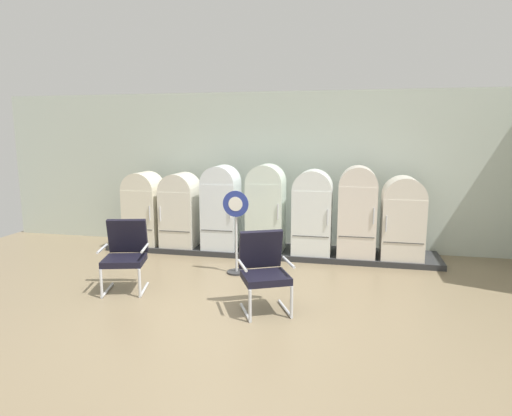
{
  "coord_description": "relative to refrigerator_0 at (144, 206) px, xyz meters",
  "views": [
    {
      "loc": [
        1.53,
        -5.04,
        2.3
      ],
      "look_at": [
        -0.16,
        2.75,
        0.93
      ],
      "focal_mm": 30.95,
      "sensor_mm": 36.0,
      "label": 1
    }
  ],
  "objects": [
    {
      "name": "sign_stand",
      "position": [
        2.19,
        -1.16,
        -0.21
      ],
      "size": [
        0.42,
        0.32,
        1.38
      ],
      "color": "#2D2D30",
      "rests_on": "ground"
    },
    {
      "name": "armchair_left",
      "position": [
        0.79,
        -2.22,
        -0.28
      ],
      "size": [
        0.74,
        0.77,
        1.03
      ],
      "color": "silver",
      "rests_on": "ground"
    },
    {
      "name": "refrigerator_6",
      "position": [
        4.9,
        0.03,
        0.0
      ],
      "size": [
        0.72,
        0.69,
        1.44
      ],
      "color": "silver",
      "rests_on": "display_plinth"
    },
    {
      "name": "display_plinth",
      "position": [
        2.46,
        0.13,
        -0.8
      ],
      "size": [
        6.29,
        0.95,
        0.1
      ],
      "primitive_type": "cube",
      "color": "#2C2D2F",
      "rests_on": "ground"
    },
    {
      "name": "refrigerator_3",
      "position": [
        2.46,
        -0.01,
        0.11
      ],
      "size": [
        0.67,
        0.62,
        1.62
      ],
      "color": "silver",
      "rests_on": "display_plinth"
    },
    {
      "name": "refrigerator_4",
      "position": [
        3.33,
        -0.01,
        0.06
      ],
      "size": [
        0.7,
        0.62,
        1.53
      ],
      "color": "white",
      "rests_on": "display_plinth"
    },
    {
      "name": "refrigerator_2",
      "position": [
        1.6,
        -0.0,
        0.09
      ],
      "size": [
        0.65,
        0.63,
        1.58
      ],
      "color": "white",
      "rests_on": "display_plinth"
    },
    {
      "name": "ground",
      "position": [
        2.46,
        -2.89,
        -0.88
      ],
      "size": [
        12.0,
        10.0,
        0.05
      ],
      "primitive_type": "cube",
      "color": "#827053"
    },
    {
      "name": "refrigerator_0",
      "position": [
        0.0,
        0.0,
        0.0
      ],
      "size": [
        0.67,
        0.64,
        1.43
      ],
      "color": "silver",
      "rests_on": "display_plinth"
    },
    {
      "name": "armchair_right",
      "position": [
        2.92,
        -2.53,
        -0.28
      ],
      "size": [
        0.8,
        0.83,
        1.03
      ],
      "color": "silver",
      "rests_on": "ground"
    },
    {
      "name": "back_wall",
      "position": [
        2.46,
        0.77,
        0.7
      ],
      "size": [
        11.76,
        0.12,
        3.08
      ],
      "color": "beige",
      "rests_on": "ground"
    },
    {
      "name": "refrigerator_1",
      "position": [
        0.76,
        0.02,
        -0.0
      ],
      "size": [
        0.66,
        0.68,
        1.42
      ],
      "color": "silver",
      "rests_on": "display_plinth"
    },
    {
      "name": "refrigerator_5",
      "position": [
        4.12,
        0.01,
        0.1
      ],
      "size": [
        0.66,
        0.65,
        1.61
      ],
      "color": "silver",
      "rests_on": "display_plinth"
    }
  ]
}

